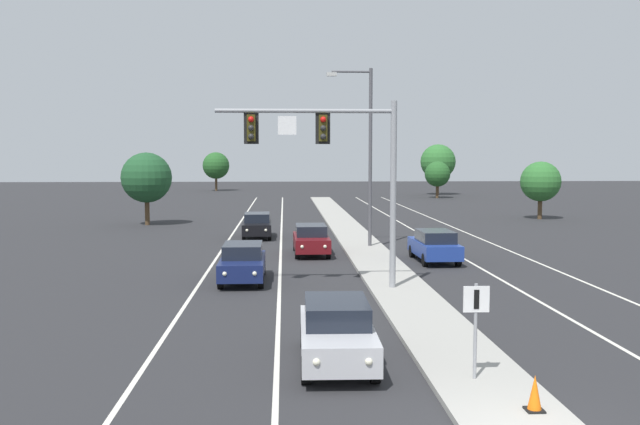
{
  "coord_description": "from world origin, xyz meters",
  "views": [
    {
      "loc": [
        -4.5,
        -11.62,
        5.23
      ],
      "look_at": [
        -3.2,
        12.85,
        3.2
      ],
      "focal_mm": 38.08,
      "sensor_mm": 36.0,
      "label": 1
    }
  ],
  "objects_px": {
    "street_lamp_median": "(366,146)",
    "tree_far_left_c": "(147,178)",
    "overhead_signal_mast": "(337,154)",
    "car_oncoming_black": "(257,225)",
    "tree_far_right_a": "(541,182)",
    "car_oncoming_silver": "(337,331)",
    "car_oncoming_darkred": "(311,239)",
    "tree_far_left_a": "(216,166)",
    "traffic_cone_median_nose": "(535,393)",
    "car_oncoming_navy": "(243,262)",
    "car_receding_blue": "(434,245)",
    "tree_far_right_b": "(438,162)",
    "tree_far_right_c": "(437,174)",
    "median_sign_post": "(476,317)"
  },
  "relations": [
    {
      "from": "car_receding_blue",
      "to": "tree_far_right_a",
      "type": "xyz_separation_m",
      "value": [
        13.91,
        22.34,
        2.32
      ]
    },
    {
      "from": "car_receding_blue",
      "to": "tree_far_right_b",
      "type": "height_order",
      "value": "tree_far_right_b"
    },
    {
      "from": "overhead_signal_mast",
      "to": "car_oncoming_black",
      "type": "height_order",
      "value": "overhead_signal_mast"
    },
    {
      "from": "car_oncoming_darkred",
      "to": "traffic_cone_median_nose",
      "type": "distance_m",
      "value": 23.24
    },
    {
      "from": "overhead_signal_mast",
      "to": "tree_far_right_b",
      "type": "relative_size",
      "value": 1.05
    },
    {
      "from": "median_sign_post",
      "to": "car_oncoming_silver",
      "type": "bearing_deg",
      "value": 149.0
    },
    {
      "from": "overhead_signal_mast",
      "to": "tree_far_left_c",
      "type": "height_order",
      "value": "overhead_signal_mast"
    },
    {
      "from": "tree_far_right_c",
      "to": "tree_far_left_c",
      "type": "distance_m",
      "value": 43.82
    },
    {
      "from": "traffic_cone_median_nose",
      "to": "tree_far_left_a",
      "type": "distance_m",
      "value": 92.56
    },
    {
      "from": "street_lamp_median",
      "to": "tree_far_right_c",
      "type": "xyz_separation_m",
      "value": [
        14.63,
        46.21,
        -2.78
      ]
    },
    {
      "from": "tree_far_right_c",
      "to": "street_lamp_median",
      "type": "bearing_deg",
      "value": -107.56
    },
    {
      "from": "median_sign_post",
      "to": "traffic_cone_median_nose",
      "type": "height_order",
      "value": "median_sign_post"
    },
    {
      "from": "car_oncoming_silver",
      "to": "traffic_cone_median_nose",
      "type": "relative_size",
      "value": 6.08
    },
    {
      "from": "street_lamp_median",
      "to": "tree_far_left_c",
      "type": "relative_size",
      "value": 1.8
    },
    {
      "from": "car_oncoming_black",
      "to": "tree_far_right_b",
      "type": "bearing_deg",
      "value": 64.66
    },
    {
      "from": "car_receding_blue",
      "to": "tree_far_left_a",
      "type": "relative_size",
      "value": 0.76
    },
    {
      "from": "car_oncoming_silver",
      "to": "tree_far_right_c",
      "type": "bearing_deg",
      "value": 75.12
    },
    {
      "from": "tree_far_right_b",
      "to": "tree_far_left_c",
      "type": "relative_size",
      "value": 1.24
    },
    {
      "from": "car_oncoming_silver",
      "to": "tree_far_left_a",
      "type": "distance_m",
      "value": 88.21
    },
    {
      "from": "car_oncoming_darkred",
      "to": "street_lamp_median",
      "type": "bearing_deg",
      "value": 35.43
    },
    {
      "from": "overhead_signal_mast",
      "to": "street_lamp_median",
      "type": "bearing_deg",
      "value": 77.91
    },
    {
      "from": "tree_far_left_a",
      "to": "car_oncoming_darkred",
      "type": "bearing_deg",
      "value": -80.2
    },
    {
      "from": "tree_far_right_b",
      "to": "tree_far_right_c",
      "type": "bearing_deg",
      "value": -103.27
    },
    {
      "from": "car_oncoming_black",
      "to": "tree_far_left_a",
      "type": "relative_size",
      "value": 0.76
    },
    {
      "from": "tree_far_left_a",
      "to": "tree_far_left_c",
      "type": "distance_m",
      "value": 51.94
    },
    {
      "from": "car_oncoming_darkred",
      "to": "tree_far_right_c",
      "type": "bearing_deg",
      "value": 69.8
    },
    {
      "from": "car_oncoming_silver",
      "to": "car_oncoming_darkred",
      "type": "bearing_deg",
      "value": 89.66
    },
    {
      "from": "street_lamp_median",
      "to": "car_receding_blue",
      "type": "xyz_separation_m",
      "value": [
        2.8,
        -5.12,
        -4.97
      ]
    },
    {
      "from": "overhead_signal_mast",
      "to": "tree_far_right_a",
      "type": "xyz_separation_m",
      "value": [
        19.35,
        29.53,
        -2.18
      ]
    },
    {
      "from": "street_lamp_median",
      "to": "car_oncoming_black",
      "type": "distance_m",
      "value": 9.78
    },
    {
      "from": "car_oncoming_black",
      "to": "car_receding_blue",
      "type": "distance_m",
      "value": 14.03
    },
    {
      "from": "car_oncoming_silver",
      "to": "traffic_cone_median_nose",
      "type": "height_order",
      "value": "car_oncoming_silver"
    },
    {
      "from": "car_oncoming_black",
      "to": "tree_far_right_b",
      "type": "relative_size",
      "value": 0.65
    },
    {
      "from": "street_lamp_median",
      "to": "tree_far_right_b",
      "type": "relative_size",
      "value": 1.45
    },
    {
      "from": "street_lamp_median",
      "to": "car_oncoming_darkred",
      "type": "xyz_separation_m",
      "value": [
        -3.22,
        -2.29,
        -4.97
      ]
    },
    {
      "from": "car_oncoming_silver",
      "to": "tree_far_right_b",
      "type": "height_order",
      "value": "tree_far_right_b"
    },
    {
      "from": "overhead_signal_mast",
      "to": "car_oncoming_navy",
      "type": "relative_size",
      "value": 1.61
    },
    {
      "from": "car_oncoming_darkred",
      "to": "traffic_cone_median_nose",
      "type": "relative_size",
      "value": 6.07
    },
    {
      "from": "car_oncoming_black",
      "to": "tree_far_right_a",
      "type": "relative_size",
      "value": 0.93
    },
    {
      "from": "tree_far_right_c",
      "to": "tree_far_left_c",
      "type": "bearing_deg",
      "value": -132.73
    },
    {
      "from": "street_lamp_median",
      "to": "car_oncoming_silver",
      "type": "xyz_separation_m",
      "value": [
        -3.34,
        -21.42,
        -4.97
      ]
    },
    {
      "from": "car_receding_blue",
      "to": "traffic_cone_median_nose",
      "type": "distance_m",
      "value": 20.29
    },
    {
      "from": "median_sign_post",
      "to": "traffic_cone_median_nose",
      "type": "bearing_deg",
      "value": -72.38
    },
    {
      "from": "car_oncoming_navy",
      "to": "tree_far_left_c",
      "type": "distance_m",
      "value": 25.7
    },
    {
      "from": "street_lamp_median",
      "to": "car_receding_blue",
      "type": "relative_size",
      "value": 2.22
    },
    {
      "from": "tree_far_left_a",
      "to": "tree_far_right_b",
      "type": "distance_m",
      "value": 33.75
    },
    {
      "from": "car_oncoming_navy",
      "to": "traffic_cone_median_nose",
      "type": "distance_m",
      "value": 16.69
    },
    {
      "from": "tree_far_left_c",
      "to": "overhead_signal_mast",
      "type": "bearing_deg",
      "value": -64.66
    },
    {
      "from": "car_oncoming_silver",
      "to": "traffic_cone_median_nose",
      "type": "distance_m",
      "value": 5.32
    },
    {
      "from": "street_lamp_median",
      "to": "traffic_cone_median_nose",
      "type": "bearing_deg",
      "value": -89.24
    }
  ]
}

